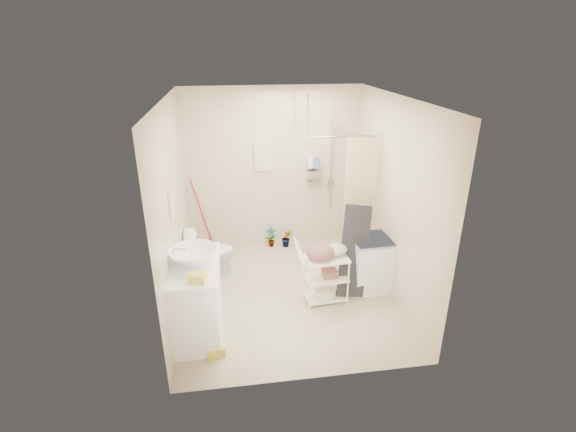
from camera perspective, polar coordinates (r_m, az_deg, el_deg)
name	(u,v)px	position (r m, az deg, el deg)	size (l,w,h in m)	color
floor	(287,293)	(5.83, -0.09, -10.44)	(3.20, 3.20, 0.00)	tan
ceiling	(287,98)	(4.92, -0.11, 15.82)	(2.80, 3.20, 0.04)	silver
wall_back	(273,169)	(6.74, -2.09, 6.41)	(2.80, 0.04, 2.60)	beige
wall_front	(313,268)	(3.81, 3.42, -7.07)	(2.80, 0.04, 2.60)	beige
wall_left	(173,211)	(5.24, -15.45, 0.68)	(0.04, 3.20, 2.60)	beige
wall_right	(393,199)	(5.60, 14.23, 2.26)	(0.04, 3.20, 2.60)	beige
vanity	(196,299)	(5.00, -12.45, -11.03)	(0.58, 1.04, 0.91)	white
sink	(193,257)	(4.73, -12.81, -5.44)	(0.54, 0.54, 0.18)	white
counter_basket	(198,278)	(4.41, -12.20, -8.23)	(0.18, 0.14, 0.10)	yellow
floor_basket	(215,349)	(4.87, -9.92, -17.50)	(0.28, 0.22, 0.15)	gold
toilet	(210,253)	(6.20, -10.60, -4.96)	(0.39, 0.69, 0.71)	silver
mop	(200,214)	(6.88, -11.95, 0.29)	(0.12, 0.12, 1.24)	maroon
potted_plant_a	(271,237)	(6.99, -2.35, -2.90)	(0.18, 0.12, 0.34)	brown
potted_plant_b	(287,238)	(6.99, -0.17, -3.03)	(0.17, 0.14, 0.31)	brown
hanging_towel	(263,158)	(6.66, -3.39, 7.96)	(0.28, 0.03, 0.42)	beige
towel_ring	(171,204)	(4.99, -15.65, 1.65)	(0.04, 0.22, 0.34)	#FFEC98
tp_holder	(182,251)	(5.51, -14.36, -4.70)	(0.08, 0.12, 0.14)	white
shower	(332,193)	(6.45, 6.03, 3.20)	(1.10, 1.10, 2.10)	white
shampoo_bottle_a	(311,160)	(6.71, 3.15, 7.68)	(0.10, 0.10, 0.27)	silver
shampoo_bottle_b	(316,162)	(6.75, 3.91, 7.41)	(0.09, 0.09, 0.19)	#4A61B3
washing_machine	(369,263)	(5.88, 11.03, -6.34)	(0.51, 0.53, 0.75)	silver
laundry_rack	(326,275)	(5.53, 5.26, -8.01)	(0.55, 0.32, 0.75)	white
ironing_board	(354,251)	(5.59, 9.04, -4.76)	(0.36, 0.11, 1.28)	black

